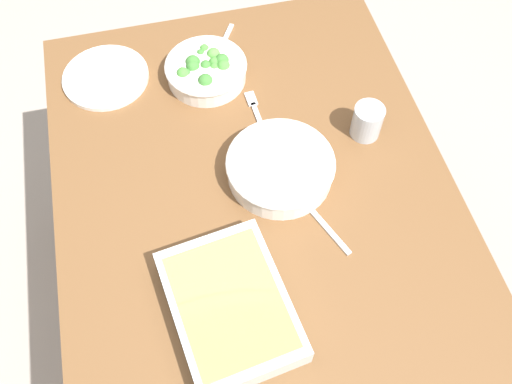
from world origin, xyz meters
TOP-DOWN VIEW (x-y plane):
  - ground_plane at (0.00, 0.00)m, footprint 6.00×6.00m
  - dining_table at (0.00, 0.00)m, footprint 1.20×0.90m
  - stew_bowl at (0.03, -0.06)m, footprint 0.25×0.25m
  - broccoli_bowl at (0.36, 0.04)m, footprint 0.21×0.21m
  - baking_dish at (-0.26, 0.11)m, footprint 0.33×0.26m
  - drink_cup at (0.10, -0.29)m, footprint 0.07×0.07m
  - side_plate at (0.42, 0.30)m, footprint 0.22×0.22m
  - spoon_by_stew at (-0.09, -0.11)m, footprint 0.17×0.08m
  - spoon_by_broccoli at (0.44, -0.00)m, footprint 0.16×0.11m
  - fork_on_table at (0.21, -0.05)m, footprint 0.18×0.03m

SIDE VIEW (x-z plane):
  - ground_plane at x=0.00m, z-range 0.00..0.00m
  - dining_table at x=0.00m, z-range 0.28..1.02m
  - fork_on_table at x=0.21m, z-range 0.74..0.75m
  - spoon_by_stew at x=-0.09m, z-range 0.74..0.75m
  - spoon_by_broccoli at x=0.44m, z-range 0.74..0.75m
  - side_plate at x=0.42m, z-range 0.74..0.75m
  - broccoli_bowl at x=0.36m, z-range 0.74..0.80m
  - stew_bowl at x=0.03m, z-range 0.74..0.80m
  - baking_dish at x=-0.26m, z-range 0.74..0.80m
  - drink_cup at x=0.10m, z-range 0.74..0.82m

